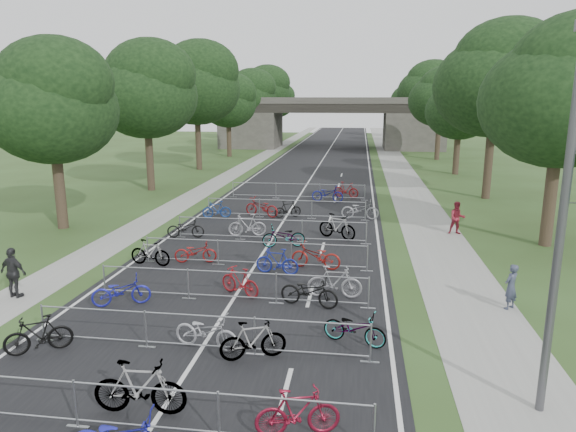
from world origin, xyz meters
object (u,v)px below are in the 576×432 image
pedestrian_c (13,273)px  overpass_bridge (331,123)px  bike_1 (140,388)px  pedestrian_b (457,218)px  pedestrian_a (511,287)px  lamppost (563,223)px

pedestrian_c → overpass_bridge: bearing=-86.8°
bike_1 → pedestrian_b: pedestrian_b is taller
pedestrian_a → overpass_bridge: bearing=-123.7°
overpass_bridge → pedestrian_b: (9.20, -47.45, -2.69)m
overpass_bridge → pedestrian_b: overpass_bridge is taller
overpass_bridge → pedestrian_c: (-7.55, -58.49, -2.64)m
lamppost → pedestrian_a: size_ratio=5.38×
lamppost → pedestrian_b: lamppost is taller
bike_1 → pedestrian_c: (-7.14, 5.87, 0.27)m
bike_1 → pedestrian_b: (9.61, 16.90, 0.21)m
lamppost → pedestrian_a: lamppost is taller
bike_1 → pedestrian_b: bearing=-32.7°
overpass_bridge → pedestrian_a: size_ratio=20.31×
pedestrian_a → pedestrian_b: size_ratio=0.91×
lamppost → pedestrian_b: size_ratio=4.89×
bike_1 → pedestrian_a: size_ratio=1.36×
pedestrian_a → pedestrian_c: size_ratio=0.85×
overpass_bridge → pedestrian_c: bearing=-97.4°
bike_1 → pedestrian_b: size_ratio=1.24×
pedestrian_b → bike_1: bearing=-121.7°
overpass_bridge → lamppost: (8.33, -63.00, 0.75)m
pedestrian_a → pedestrian_b: pedestrian_b is taller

